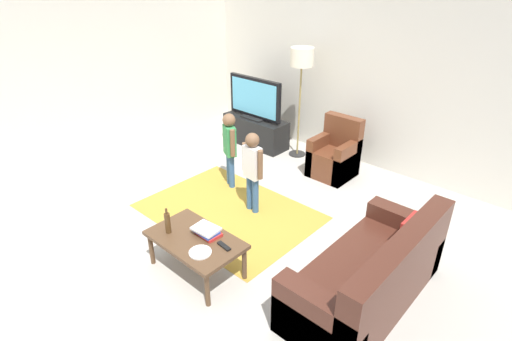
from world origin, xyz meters
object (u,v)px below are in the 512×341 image
at_px(couch, 374,278).
at_px(armchair, 335,157).
at_px(bottle, 168,223).
at_px(plate, 200,252).
at_px(tv, 255,99).
at_px(coffee_table, 195,242).
at_px(tv_stand, 256,131).
at_px(child_near_tv, 230,144).
at_px(book_stack, 207,231).
at_px(tv_remote, 224,246).
at_px(floor_lamp, 302,63).
at_px(child_center, 252,166).

xyz_separation_m(couch, armchair, (-1.71, 2.03, 0.01)).
height_order(bottle, plate, bottle).
relative_size(tv, plate, 5.00).
bearing_deg(coffee_table, tv_stand, 122.12).
relative_size(child_near_tv, bottle, 3.81).
distance_m(tv_stand, couch, 3.97).
distance_m(couch, book_stack, 1.69).
height_order(tv_remote, plate, plate).
distance_m(tv, armchair, 1.77).
bearing_deg(bottle, plate, 0.00).
xyz_separation_m(floor_lamp, plate, (1.22, -3.17, -1.12)).
relative_size(child_center, book_stack, 3.68).
bearing_deg(tv_stand, coffee_table, -57.88).
bearing_deg(bottle, armchair, 87.31).
relative_size(floor_lamp, coffee_table, 1.78).
distance_m(tv, coffee_table, 3.43).
distance_m(child_near_tv, child_center, 0.75).
relative_size(coffee_table, plate, 4.55).
bearing_deg(child_near_tv, tv, 119.34).
bearing_deg(book_stack, child_near_tv, 128.14).
height_order(couch, child_center, child_center).
relative_size(floor_lamp, book_stack, 6.01).
xyz_separation_m(tv, armchair, (1.68, -0.02, -0.55)).
distance_m(child_near_tv, tv_remote, 2.01).
xyz_separation_m(child_center, bottle, (0.09, -1.38, -0.12)).
bearing_deg(tv, tv_stand, 90.00).
bearing_deg(child_center, coffee_table, -73.59).
bearing_deg(tv_stand, armchair, -1.35).
bearing_deg(tv, plate, -55.76).
distance_m(floor_lamp, coffee_table, 3.41).
height_order(tv_stand, coffee_table, tv_stand).
height_order(book_stack, tv_remote, book_stack).
height_order(coffee_table, tv_remote, tv_remote).
relative_size(armchair, child_near_tv, 0.82).
xyz_separation_m(tv_stand, tv, (0.00, -0.02, 0.60)).
height_order(floor_lamp, book_stack, floor_lamp).
bearing_deg(book_stack, tv, 124.09).
bearing_deg(child_near_tv, floor_lamp, 87.38).
relative_size(tv, tv_remote, 6.47).
distance_m(tv_stand, bottle, 3.40).
relative_size(book_stack, plate, 1.35).
xyz_separation_m(armchair, child_center, (-0.23, -1.60, 0.36)).
bearing_deg(book_stack, coffee_table, -110.38).
height_order(child_center, book_stack, child_center).
relative_size(book_stack, tv_remote, 1.74).
bearing_deg(couch, child_center, 167.58).
distance_m(tv_stand, tv_remote, 3.52).
xyz_separation_m(floor_lamp, child_center, (0.63, -1.79, -0.89)).
height_order(tv, couch, tv).
xyz_separation_m(coffee_table, book_stack, (0.05, 0.12, 0.09)).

